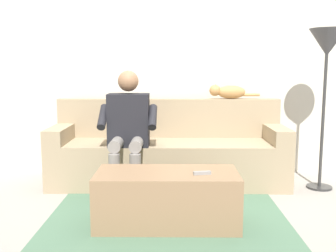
{
  "coord_description": "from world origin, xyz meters",
  "views": [
    {
      "loc": [
        -0.04,
        3.83,
        1.16
      ],
      "look_at": [
        0.0,
        0.22,
        0.63
      ],
      "focal_mm": 42.56,
      "sensor_mm": 36.0,
      "label": 1
    }
  ],
  "objects": [
    {
      "name": "cat_on_backrest",
      "position": [
        -0.62,
        -0.35,
        0.91
      ],
      "size": [
        0.53,
        0.13,
        0.15
      ],
      "color": "#B7844C",
      "rests_on": "couch"
    },
    {
      "name": "coffee_table",
      "position": [
        0.0,
        0.98,
        0.2
      ],
      "size": [
        1.05,
        0.49,
        0.4
      ],
      "color": "#8C6B4C",
      "rests_on": "ground"
    },
    {
      "name": "floor_lamp",
      "position": [
        -1.47,
        0.06,
        1.32
      ],
      "size": [
        0.34,
        0.34,
        1.52
      ],
      "color": "#2D2D2D",
      "rests_on": "ground"
    },
    {
      "name": "ground_plane",
      "position": [
        0.0,
        0.6,
        0.0
      ],
      "size": [
        8.0,
        8.0,
        0.0
      ],
      "primitive_type": "plane",
      "color": "gray"
    },
    {
      "name": "remote_gray",
      "position": [
        -0.25,
        1.05,
        0.41
      ],
      "size": [
        0.13,
        0.06,
        0.02
      ],
      "primitive_type": "cube",
      "rotation": [
        0.0,
        0.0,
        0.2
      ],
      "color": "gray",
      "rests_on": "coffee_table"
    },
    {
      "name": "back_wall",
      "position": [
        0.0,
        -0.56,
        1.39
      ],
      "size": [
        5.11,
        0.06,
        2.78
      ],
      "primitive_type": "cube",
      "color": "beige",
      "rests_on": "ground"
    },
    {
      "name": "person_solo_seated",
      "position": [
        0.37,
        0.22,
        0.64
      ],
      "size": [
        0.53,
        0.54,
        1.14
      ],
      "color": "black",
      "rests_on": "ground"
    },
    {
      "name": "couch",
      "position": [
        0.0,
        -0.11,
        0.29
      ],
      "size": [
        2.32,
        0.69,
        0.84
      ],
      "color": "#9E896B",
      "rests_on": "ground"
    },
    {
      "name": "floor_rug",
      "position": [
        0.0,
        0.84,
        0.0
      ],
      "size": [
        1.85,
        1.63,
        0.01
      ],
      "primitive_type": "cube",
      "color": "#4C7056",
      "rests_on": "ground"
    }
  ]
}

